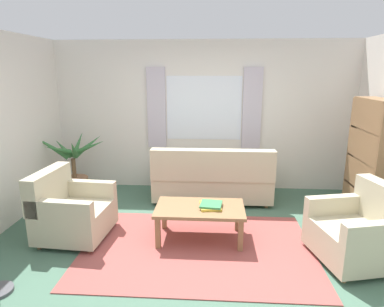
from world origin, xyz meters
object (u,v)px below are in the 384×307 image
Objects in this scene: couch at (212,179)px; armchair_right at (360,231)px; book_stack_on_table at (211,205)px; armchair_left at (71,211)px; bookshelf at (368,166)px; coffee_table at (200,211)px; potted_plant at (74,170)px.

couch reaches higher than armchair_right.
armchair_right is 3.02× the size of book_stack_on_table.
armchair_left reaches higher than book_stack_on_table.
book_stack_on_table is (-1.66, 0.37, 0.11)m from armchair_right.
book_stack_on_table is at bearing -115.59° from armchair_right.
couch is 2.24m from armchair_left.
armchair_right is at bearing -12.62° from book_stack_on_table.
book_stack_on_table is 2.35m from bookshelf.
armchair_left is 4.08m from bookshelf.
armchair_left is 1.78m from book_stack_on_table.
coffee_table is 0.90× the size of potted_plant.
armchair_right is at bearing -91.42° from armchair_left.
potted_plant reaches higher than book_stack_on_table.
couch is at bearing -148.52° from armchair_right.
bookshelf is at bearing 18.45° from coffee_table.
book_stack_on_table is (0.13, 0.00, 0.08)m from coffee_table.
armchair_left is 1.64m from coffee_table.
potted_plant reaches higher than armchair_left.
potted_plant reaches higher than coffee_table.
couch is at bearing 76.31° from bookshelf.
couch is 1.55× the size of potted_plant.
armchair_right is at bearing -23.90° from potted_plant.
armchair_left and armchair_right have the same top height.
armchair_left is at bearing 36.97° from couch.
book_stack_on_table is at bearing 89.35° from couch.
book_stack_on_table is at bearing -30.92° from potted_plant.
bookshelf is at bearing -7.86° from potted_plant.
coffee_table is at bearing -84.62° from armchair_left.
bookshelf is (4.53, -0.63, 0.33)m from potted_plant.
bookshelf is at bearing 141.89° from armchair_right.
armchair_right is 1.33m from bookshelf.
potted_plant is at bearing 25.31° from armchair_left.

